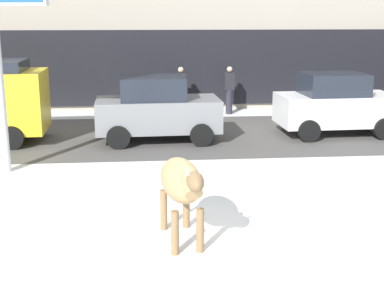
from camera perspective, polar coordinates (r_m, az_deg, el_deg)
The scene contains 7 objects.
ground_plane at distance 9.00m, azimuth 3.22°, elevation -9.32°, with size 120.00×120.00×0.00m, color white.
road_strip at distance 15.80m, azimuth -0.49°, elevation 0.99°, with size 60.00×5.60×0.01m, color #514F4C.
cow_tan at distance 8.18m, azimuth -1.13°, elevation -4.27°, with size 0.79×1.93×1.54m.
car_grey_hatchback at distance 14.99m, azimuth -3.87°, elevation 3.84°, with size 3.56×2.03×1.86m.
car_white_hatchback at distance 16.34m, azimuth 15.40°, elevation 4.21°, with size 3.56×2.03×1.86m.
pedestrian_near_billboard at distance 19.13m, azimuth 4.10°, elevation 5.90°, with size 0.36×0.24×1.73m.
pedestrian_by_cars at distance 18.94m, azimuth -1.22°, elevation 5.84°, with size 0.36×0.24×1.73m.
Camera 1 is at (-1.22, -8.17, 3.55)m, focal length 48.85 mm.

